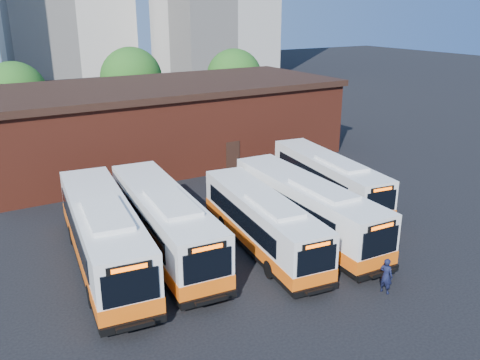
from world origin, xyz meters
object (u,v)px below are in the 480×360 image
bus_west (164,224)px  bus_east (328,181)px  bus_midwest (262,224)px  bus_mideast (306,210)px  bus_farwest (104,237)px  transit_worker (386,276)px

bus_west → bus_east: (12.24, 1.38, -0.14)m
bus_midwest → bus_mideast: 3.05m
bus_east → bus_farwest: bearing=-167.2°
bus_farwest → bus_midwest: bearing=-9.7°
bus_west → bus_midwest: 5.17m
bus_west → transit_worker: size_ratio=7.45×
bus_mideast → transit_worker: (-0.70, -6.80, -0.66)m
bus_mideast → bus_west: bearing=166.8°
bus_west → bus_mideast: bus_west is taller
bus_mideast → transit_worker: 6.87m
bus_east → bus_midwest: bearing=-146.6°
bus_farwest → transit_worker: size_ratio=7.65×
transit_worker → bus_west: bearing=21.4°
bus_midwest → bus_mideast: bus_mideast is taller
bus_mideast → bus_east: bearing=40.0°
bus_west → bus_midwest: bearing=-21.5°
bus_farwest → bus_east: bus_farwest is taller
bus_farwest → bus_east: size_ratio=1.12×
bus_midwest → transit_worker: 7.07m
bus_farwest → bus_west: bus_farwest is taller
bus_midwest → bus_east: bearing=32.8°
bus_west → bus_midwest: (4.62, -2.30, -0.16)m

